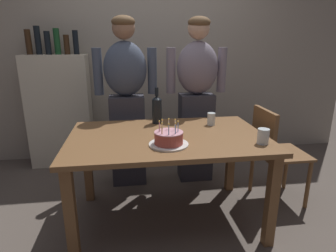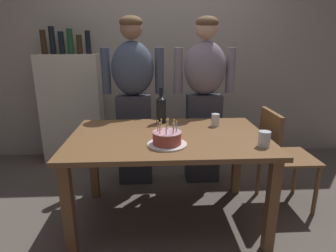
{
  "view_description": "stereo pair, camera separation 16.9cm",
  "coord_description": "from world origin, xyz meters",
  "views": [
    {
      "loc": [
        -0.28,
        -2.03,
        1.43
      ],
      "look_at": [
        -0.01,
        -0.09,
        0.84
      ],
      "focal_mm": 30.19,
      "sensor_mm": 36.0,
      "label": 1
    },
    {
      "loc": [
        -0.12,
        -2.05,
        1.43
      ],
      "look_at": [
        -0.01,
        -0.09,
        0.84
      ],
      "focal_mm": 30.19,
      "sensor_mm": 36.0,
      "label": 2
    }
  ],
  "objects": [
    {
      "name": "wine_bottle",
      "position": [
        -0.05,
        0.35,
        0.87
      ],
      "size": [
        0.08,
        0.08,
        0.31
      ],
      "color": "black",
      "rests_on": "dining_table"
    },
    {
      "name": "person_man_bearded",
      "position": [
        -0.31,
        0.73,
        0.87
      ],
      "size": [
        0.61,
        0.27,
        1.66
      ],
      "rotation": [
        0.0,
        0.0,
        3.14
      ],
      "color": "#33333D",
      "rests_on": "ground_plane"
    },
    {
      "name": "back_wall",
      "position": [
        0.0,
        1.55,
        1.3
      ],
      "size": [
        5.2,
        0.1,
        2.6
      ],
      "primitive_type": "cube",
      "color": "#9E9384",
      "rests_on": "ground_plane"
    },
    {
      "name": "birthday_cake",
      "position": [
        -0.02,
        -0.21,
        0.79
      ],
      "size": [
        0.28,
        0.28,
        0.18
      ],
      "color": "white",
      "rests_on": "dining_table"
    },
    {
      "name": "ground_plane",
      "position": [
        0.0,
        0.0,
        0.0
      ],
      "size": [
        10.0,
        10.0,
        0.0
      ],
      "primitive_type": "plane",
      "color": "#564C44"
    },
    {
      "name": "water_glass_near",
      "position": [
        0.64,
        -0.28,
        0.79
      ],
      "size": [
        0.08,
        0.08,
        0.11
      ],
      "primitive_type": "cylinder",
      "color": "silver",
      "rests_on": "dining_table"
    },
    {
      "name": "water_glass_far",
      "position": [
        0.41,
        0.23,
        0.79
      ],
      "size": [
        0.07,
        0.07,
        0.11
      ],
      "primitive_type": "cylinder",
      "color": "silver",
      "rests_on": "dining_table"
    },
    {
      "name": "person_woman_cardigan",
      "position": [
        0.4,
        0.73,
        0.87
      ],
      "size": [
        0.61,
        0.27,
        1.66
      ],
      "rotation": [
        0.0,
        0.0,
        3.14
      ],
      "color": "#33333D",
      "rests_on": "ground_plane"
    },
    {
      "name": "shelf_cabinet",
      "position": [
        -1.09,
        1.33,
        0.66
      ],
      "size": [
        0.7,
        0.3,
        1.59
      ],
      "color": "beige",
      "rests_on": "ground_plane"
    },
    {
      "name": "dining_chair",
      "position": [
        0.97,
        0.17,
        0.52
      ],
      "size": [
        0.42,
        0.42,
        0.87
      ],
      "rotation": [
        0.0,
        0.0,
        1.57
      ],
      "color": "brown",
      "rests_on": "ground_plane"
    },
    {
      "name": "dining_table",
      "position": [
        0.0,
        0.0,
        0.64
      ],
      "size": [
        1.5,
        0.96,
        0.74
      ],
      "color": "brown",
      "rests_on": "ground_plane"
    }
  ]
}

